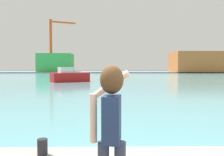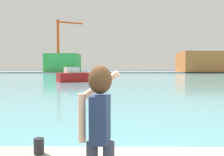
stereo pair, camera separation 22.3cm
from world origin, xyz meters
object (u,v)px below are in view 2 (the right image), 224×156
at_px(boat_moored, 75,76).
at_px(port_crane, 60,41).
at_px(warehouse_left, 63,63).
at_px(person_photographer, 100,122).
at_px(harbor_bollard, 39,146).
at_px(warehouse_right, 203,62).

height_order(boat_moored, port_crane, port_crane).
relative_size(boat_moored, port_crane, 0.31).
relative_size(boat_moored, warehouse_left, 0.48).
distance_m(person_photographer, warehouse_left, 91.87).
distance_m(person_photographer, harbor_bollard, 2.37).
bearing_deg(harbor_bollard, port_crane, 102.98).
relative_size(warehouse_left, port_crane, 0.65).
relative_size(warehouse_right, port_crane, 0.90).
height_order(person_photographer, harbor_bollard, person_photographer).
bearing_deg(boat_moored, warehouse_left, 76.29).
distance_m(boat_moored, warehouse_left, 57.88).
xyz_separation_m(harbor_bollard, warehouse_right, (35.44, 86.26, 3.42)).
bearing_deg(warehouse_right, harbor_bollard, -112.33).
distance_m(boat_moored, warehouse_right, 67.75).
distance_m(boat_moored, port_crane, 55.92).
xyz_separation_m(boat_moored, port_crane, (-14.75, 52.77, 11.14)).
height_order(harbor_bollard, port_crane, port_crane).
relative_size(harbor_bollard, warehouse_right, 0.02).
height_order(warehouse_right, port_crane, port_crane).
distance_m(harbor_bollard, warehouse_right, 93.32).
xyz_separation_m(person_photographer, boat_moored, (-6.06, 33.56, -0.83)).
bearing_deg(warehouse_right, warehouse_left, 178.44).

